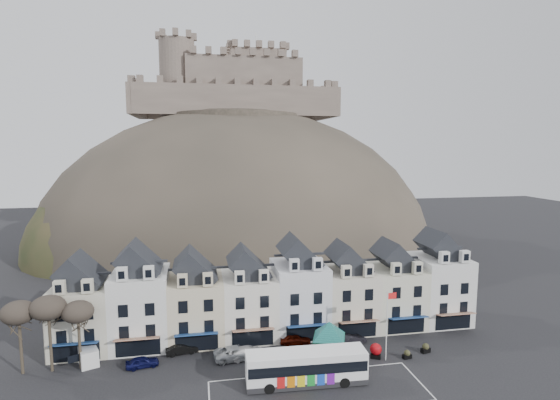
# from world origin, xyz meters

# --- Properties ---
(ground) EXTENTS (300.00, 300.00, 0.00)m
(ground) POSITION_xyz_m (0.00, 0.00, 0.00)
(ground) COLOR black
(ground) RESTS_ON ground
(coach_bay_markings) EXTENTS (22.00, 7.50, 0.01)m
(coach_bay_markings) POSITION_xyz_m (2.00, 1.25, 0.00)
(coach_bay_markings) COLOR silver
(coach_bay_markings) RESTS_ON ground
(townhouse_terrace) EXTENTS (54.40, 9.35, 11.80)m
(townhouse_terrace) POSITION_xyz_m (0.15, 15.97, 5.30)
(townhouse_terrace) COLOR beige
(townhouse_terrace) RESTS_ON ground
(castle_hill) EXTENTS (100.00, 76.00, 68.00)m
(castle_hill) POSITION_xyz_m (1.25, 68.95, 0.11)
(castle_hill) COLOR #332F27
(castle_hill) RESTS_ON ground
(castle) EXTENTS (50.20, 22.20, 22.00)m
(castle) POSITION_xyz_m (0.51, 75.93, 40.19)
(castle) COLOR brown
(castle) RESTS_ON ground
(tree_left_far) EXTENTS (3.61, 3.61, 8.24)m
(tree_left_far) POSITION_xyz_m (-29.00, 10.50, 6.90)
(tree_left_far) COLOR #342C21
(tree_left_far) RESTS_ON ground
(tree_left_mid) EXTENTS (3.78, 3.78, 8.64)m
(tree_left_mid) POSITION_xyz_m (-26.00, 10.50, 7.24)
(tree_left_mid) COLOR #342C21
(tree_left_mid) RESTS_ON ground
(tree_left_near) EXTENTS (3.43, 3.43, 7.84)m
(tree_left_near) POSITION_xyz_m (-23.00, 10.50, 6.55)
(tree_left_near) COLOR #342C21
(tree_left_near) RESTS_ON ground
(bus) EXTENTS (12.74, 3.48, 3.56)m
(bus) POSITION_xyz_m (1.11, 2.84, 1.97)
(bus) COLOR #262628
(bus) RESTS_ON ground
(bus_shelter) EXTENTS (6.78, 6.78, 4.59)m
(bus_shelter) POSITION_xyz_m (5.00, 7.41, 3.56)
(bus_shelter) COLOR black
(bus_shelter) RESTS_ON ground
(red_buoy) EXTENTS (1.53, 1.53, 1.71)m
(red_buoy) POSITION_xyz_m (10.58, 6.83, 0.87)
(red_buoy) COLOR black
(red_buoy) RESTS_ON ground
(flagpole) EXTENTS (1.20, 0.23, 8.33)m
(flagpole) POSITION_xyz_m (11.57, 6.01, 4.75)
(flagpole) COLOR silver
(flagpole) RESTS_ON ground
(white_van) EXTENTS (3.34, 4.66, 1.95)m
(white_van) POSITION_xyz_m (-22.66, 12.00, 0.98)
(white_van) COLOR white
(white_van) RESTS_ON ground
(planter_west) EXTENTS (1.25, 0.84, 1.14)m
(planter_west) POSITION_xyz_m (17.00, 6.87, 0.55)
(planter_west) COLOR black
(planter_west) RESTS_ON ground
(planter_east) EXTENTS (1.10, 0.73, 1.04)m
(planter_east) POSITION_xyz_m (14.09, 5.88, 0.50)
(planter_east) COLOR black
(planter_east) RESTS_ON ground
(car_navy) EXTENTS (3.84, 2.12, 1.24)m
(car_navy) POSITION_xyz_m (-16.24, 9.50, 0.62)
(car_navy) COLOR #0C0E3C
(car_navy) RESTS_ON ground
(car_black) EXTENTS (3.97, 1.98, 1.25)m
(car_black) POSITION_xyz_m (-11.97, 11.98, 0.63)
(car_black) COLOR black
(car_black) RESTS_ON ground
(car_silver) EXTENTS (5.50, 3.01, 1.49)m
(car_silver) POSITION_xyz_m (-5.60, 9.50, 0.74)
(car_silver) COLOR #AEB2B6
(car_silver) RESTS_ON ground
(car_white) EXTENTS (5.02, 2.81, 1.38)m
(car_white) POSITION_xyz_m (-4.40, 9.50, 0.69)
(car_white) COLOR silver
(car_white) RESTS_ON ground
(car_maroon) EXTENTS (4.05, 1.94, 1.33)m
(car_maroon) POSITION_xyz_m (1.99, 12.00, 0.67)
(car_maroon) COLOR #4F0F04
(car_maroon) RESTS_ON ground
(car_charcoal) EXTENTS (4.48, 3.06, 1.40)m
(car_charcoal) POSITION_xyz_m (8.69, 10.26, 0.70)
(car_charcoal) COLOR black
(car_charcoal) RESTS_ON ground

